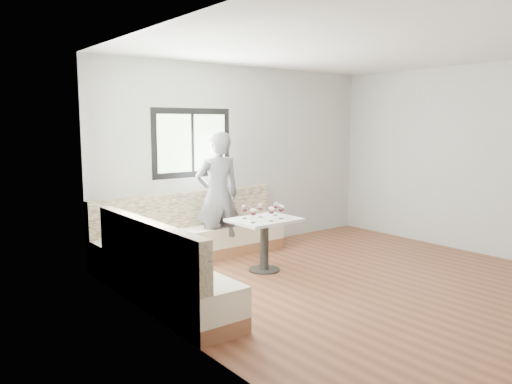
# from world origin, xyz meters

# --- Properties ---
(room) EXTENTS (5.01, 5.01, 2.81)m
(room) POSITION_xyz_m (-0.08, 0.08, 1.41)
(room) COLOR brown
(room) RESTS_ON ground
(banquette) EXTENTS (2.90, 2.80, 0.95)m
(banquette) POSITION_xyz_m (-1.59, 1.63, 0.33)
(banquette) COLOR brown
(banquette) RESTS_ON ground
(table) EXTENTS (0.86, 0.68, 0.70)m
(table) POSITION_xyz_m (-0.60, 1.19, 0.52)
(table) COLOR black
(table) RESTS_ON ground
(person) EXTENTS (0.73, 0.54, 1.82)m
(person) POSITION_xyz_m (-0.74, 2.08, 0.91)
(person) COLOR #5C5B65
(person) RESTS_ON ground
(olive_ramekin) EXTENTS (0.10, 0.10, 0.04)m
(olive_ramekin) POSITION_xyz_m (-0.76, 1.29, 0.72)
(olive_ramekin) COLOR white
(olive_ramekin) RESTS_ON table
(wine_glass_a) EXTENTS (0.09, 0.09, 0.20)m
(wine_glass_a) POSITION_xyz_m (-0.88, 1.06, 0.83)
(wine_glass_a) COLOR white
(wine_glass_a) RESTS_ON table
(wine_glass_b) EXTENTS (0.09, 0.09, 0.20)m
(wine_glass_b) POSITION_xyz_m (-0.64, 1.01, 0.83)
(wine_glass_b) COLOR white
(wine_glass_b) RESTS_ON table
(wine_glass_c) EXTENTS (0.09, 0.09, 0.20)m
(wine_glass_c) POSITION_xyz_m (-0.43, 1.05, 0.83)
(wine_glass_c) COLOR white
(wine_glass_c) RESTS_ON table
(wine_glass_d) EXTENTS (0.09, 0.09, 0.20)m
(wine_glass_d) POSITION_xyz_m (-0.58, 1.30, 0.83)
(wine_glass_d) COLOR white
(wine_glass_d) RESTS_ON table
(wine_glass_e) EXTENTS (0.09, 0.09, 0.20)m
(wine_glass_e) POSITION_xyz_m (-0.34, 1.28, 0.83)
(wine_glass_e) COLOR white
(wine_glass_e) RESTS_ON table
(wine_glass_f) EXTENTS (0.09, 0.09, 0.20)m
(wine_glass_f) POSITION_xyz_m (-0.81, 1.34, 0.83)
(wine_glass_f) COLOR white
(wine_glass_f) RESTS_ON table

